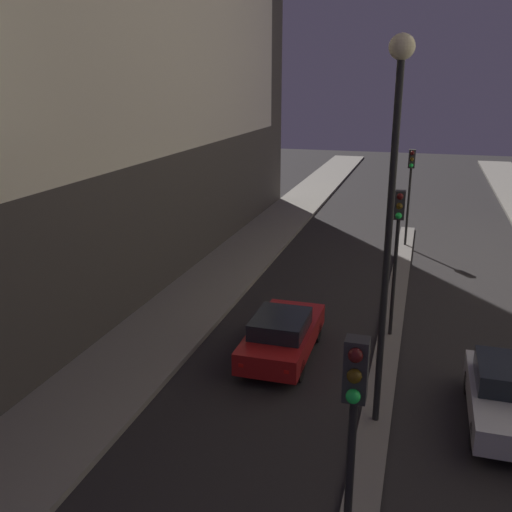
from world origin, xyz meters
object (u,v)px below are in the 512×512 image
at_px(traffic_light_near, 353,425).
at_px(street_lamp, 393,173).
at_px(traffic_light_far, 410,176).
at_px(traffic_light_mid, 398,231).
at_px(car_left_lane, 282,335).
at_px(car_right_lane, 508,396).

distance_m(traffic_light_near, street_lamp, 6.30).
xyz_separation_m(traffic_light_near, street_lamp, (0.00, 5.74, 2.60)).
bearing_deg(traffic_light_far, traffic_light_mid, -90.00).
distance_m(car_left_lane, car_right_lane, 6.44).
distance_m(street_lamp, car_right_lane, 6.36).
xyz_separation_m(traffic_light_mid, street_lamp, (0.00, -5.12, 2.60)).
relative_size(traffic_light_far, street_lamp, 0.54).
height_order(traffic_light_near, street_lamp, street_lamp).
bearing_deg(traffic_light_near, street_lamp, 90.00).
distance_m(traffic_light_far, car_left_lane, 14.10).
bearing_deg(traffic_light_mid, traffic_light_far, 90.00).
distance_m(traffic_light_mid, car_left_lane, 4.82).
distance_m(traffic_light_far, car_right_lane, 15.85).
bearing_deg(car_right_lane, traffic_light_near, -114.73).
bearing_deg(traffic_light_mid, street_lamp, -90.00).
bearing_deg(car_right_lane, street_lamp, -162.65).
bearing_deg(car_left_lane, traffic_light_mid, 37.03).
relative_size(traffic_light_near, car_left_lane, 1.11).
bearing_deg(traffic_light_far, traffic_light_near, -90.00).
height_order(traffic_light_mid, car_right_lane, traffic_light_mid).
relative_size(car_left_lane, car_right_lane, 1.07).
height_order(traffic_light_mid, traffic_light_far, same).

